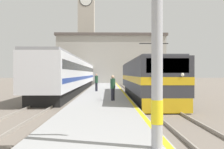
{
  "coord_description": "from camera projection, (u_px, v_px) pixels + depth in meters",
  "views": [
    {
      "loc": [
        0.35,
        -3.57,
        2.25
      ],
      "look_at": [
        0.83,
        26.69,
        2.12
      ],
      "focal_mm": 42.0,
      "sensor_mm": 36.0,
      "label": 1
    }
  ],
  "objects": [
    {
      "name": "rail_track_far",
      "position": [
        68.0,
        94.0,
        28.5
      ],
      "size": [
        2.84,
        140.0,
        0.16
      ],
      "color": "#70665B",
      "rests_on": "ground"
    },
    {
      "name": "platform",
      "position": [
        105.0,
        92.0,
        28.57
      ],
      "size": [
        4.09,
        140.0,
        0.39
      ],
      "color": "#999999",
      "rests_on": "ground"
    },
    {
      "name": "clock_tower",
      "position": [
        86.0,
        26.0,
        68.3
      ],
      "size": [
        5.15,
        5.15,
        27.47
      ],
      "color": "#ADA393",
      "rests_on": "ground"
    },
    {
      "name": "rail_track_near",
      "position": [
        137.0,
        94.0,
        28.62
      ],
      "size": [
        2.83,
        140.0,
        0.16
      ],
      "color": "#70665B",
      "rests_on": "ground"
    },
    {
      "name": "catenary_mast",
      "position": [
        160.0,
        5.0,
        6.51
      ],
      "size": [
        2.3,
        0.3,
        7.27
      ],
      "color": "#9E9EA3",
      "rests_on": "platform"
    },
    {
      "name": "passenger_train",
      "position": [
        80.0,
        74.0,
        40.02
      ],
      "size": [
        2.92,
        48.07,
        3.9
      ],
      "color": "black",
      "rests_on": "ground"
    },
    {
      "name": "station_building",
      "position": [
        111.0,
        60.0,
        55.26
      ],
      "size": [
        22.05,
        9.76,
        10.15
      ],
      "color": "#A8A399",
      "rests_on": "ground"
    },
    {
      "name": "locomotive_train",
      "position": [
        145.0,
        79.0,
        22.56
      ],
      "size": [
        2.92,
        17.15,
        4.37
      ],
      "color": "black",
      "rests_on": "ground"
    },
    {
      "name": "second_waiting_passenger",
      "position": [
        113.0,
        87.0,
        18.02
      ],
      "size": [
        0.34,
        0.34,
        1.73
      ],
      "color": "#23232D",
      "rests_on": "platform"
    },
    {
      "name": "person_on_platform",
      "position": [
        96.0,
        82.0,
        27.38
      ],
      "size": [
        0.34,
        0.34,
        1.84
      ],
      "color": "#23232D",
      "rests_on": "platform"
    },
    {
      "name": "ground_plane",
      "position": [
        105.0,
        91.0,
        33.57
      ],
      "size": [
        200.0,
        200.0,
        0.0
      ],
      "primitive_type": "plane",
      "color": "#70665B"
    }
  ]
}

